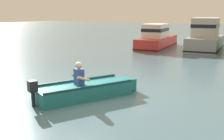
{
  "coord_description": "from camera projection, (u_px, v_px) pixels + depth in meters",
  "views": [
    {
      "loc": [
        5.91,
        -7.43,
        2.73
      ],
      "look_at": [
        0.18,
        1.59,
        0.55
      ],
      "focal_mm": 45.71,
      "sensor_mm": 36.0,
      "label": 1
    }
  ],
  "objects": [
    {
      "name": "moored_boat_red",
      "position": [
        156.0,
        39.0,
        21.85
      ],
      "size": [
        2.6,
        5.88,
        1.86
      ],
      "color": "#B72D28",
      "rests_on": "ground"
    },
    {
      "name": "moored_boat_grey",
      "position": [
        205.0,
        39.0,
        20.33
      ],
      "size": [
        2.6,
        5.09,
        2.34
      ],
      "color": "gray",
      "rests_on": "ground"
    },
    {
      "name": "rowboat_with_person",
      "position": [
        85.0,
        90.0,
        9.26
      ],
      "size": [
        2.3,
        3.54,
        1.19
      ],
      "color": "#1E727A",
      "rests_on": "ground"
    },
    {
      "name": "ground_plane",
      "position": [
        83.0,
        93.0,
        9.79
      ],
      "size": [
        120.0,
        120.0,
        0.0
      ],
      "primitive_type": "plane",
      "color": "slate"
    }
  ]
}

